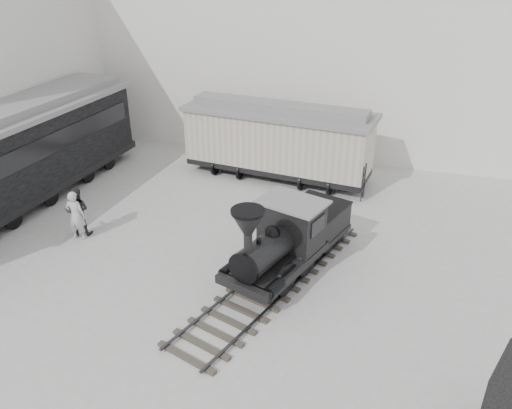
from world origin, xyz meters
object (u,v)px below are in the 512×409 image
(visitor_a, at_px, (76,215))
(visitor_b, at_px, (77,212))
(boxcar, at_px, (278,139))
(passenger_coach, at_px, (10,158))
(locomotive, at_px, (286,242))

(visitor_a, relative_size, visitor_b, 1.02)
(boxcar, bearing_deg, passenger_coach, -140.57)
(locomotive, relative_size, visitor_b, 4.79)
(boxcar, xyz_separation_m, visitor_a, (-5.62, -7.63, -0.91))
(boxcar, relative_size, passenger_coach, 0.61)
(visitor_a, bearing_deg, passenger_coach, -28.79)
(boxcar, height_order, visitor_b, boxcar)
(boxcar, height_order, passenger_coach, passenger_coach)
(locomotive, distance_m, passenger_coach, 11.87)
(locomotive, height_order, visitor_b, locomotive)
(boxcar, xyz_separation_m, visitor_b, (-5.77, -7.32, -0.93))
(visitor_b, bearing_deg, passenger_coach, -36.63)
(locomotive, xyz_separation_m, visitor_a, (-7.83, -0.04, -0.20))
(visitor_a, bearing_deg, locomotive, 173.77)
(passenger_coach, height_order, visitor_a, passenger_coach)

